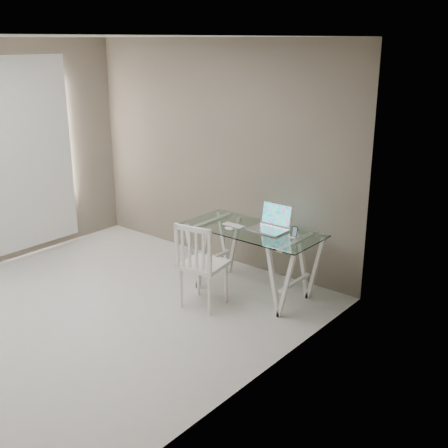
# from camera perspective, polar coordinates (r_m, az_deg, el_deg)

# --- Properties ---
(room) EXTENTS (4.50, 4.52, 2.71)m
(room) POSITION_cam_1_polar(r_m,az_deg,el_deg) (5.40, -16.60, 7.27)
(room) COLOR #B5B3AD
(room) RESTS_ON ground
(desk) EXTENTS (1.50, 0.70, 0.75)m
(desk) POSITION_cam_1_polar(r_m,az_deg,el_deg) (6.12, 2.87, -3.74)
(desk) COLOR silver
(desk) RESTS_ON ground
(chair) EXTENTS (0.49, 0.49, 0.93)m
(chair) POSITION_cam_1_polar(r_m,az_deg,el_deg) (5.74, -2.50, -3.86)
(chair) COLOR white
(chair) RESTS_ON ground
(laptop) EXTENTS (0.39, 0.32, 0.27)m
(laptop) POSITION_cam_1_polar(r_m,az_deg,el_deg) (6.00, 4.87, 0.07)
(laptop) COLOR silver
(laptop) RESTS_ON desk
(keyboard) EXTENTS (0.27, 0.11, 0.01)m
(keyboard) POSITION_cam_1_polar(r_m,az_deg,el_deg) (6.10, 0.96, -0.14)
(keyboard) COLOR silver
(keyboard) RESTS_ON desk
(mouse) EXTENTS (0.11, 0.06, 0.03)m
(mouse) POSITION_cam_1_polar(r_m,az_deg,el_deg) (5.96, 0.50, -0.46)
(mouse) COLOR white
(mouse) RESTS_ON desk
(phone_dock) EXTENTS (0.06, 0.06, 0.12)m
(phone_dock) POSITION_cam_1_polar(r_m,az_deg,el_deg) (5.77, 7.17, -1.10)
(phone_dock) COLOR white
(phone_dock) RESTS_ON desk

